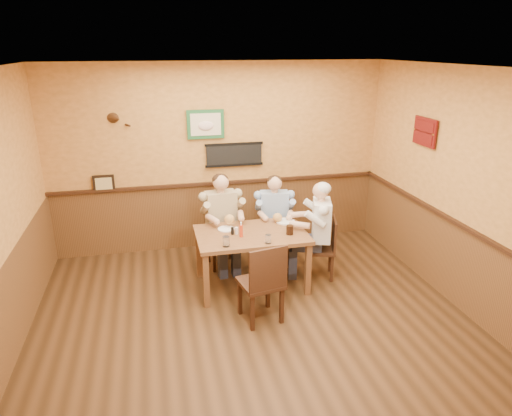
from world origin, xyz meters
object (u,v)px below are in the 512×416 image
Objects in this scene: diner_white_elder at (321,236)px; water_glass_mid at (268,239)px; dining_table at (251,240)px; hot_sauce_bottle at (241,230)px; salt_shaker at (237,231)px; chair_near_side at (260,281)px; diner_tan_shirt at (221,226)px; chair_back_left at (222,238)px; chair_back_right at (274,234)px; chair_right_end at (320,248)px; water_glass_left at (226,241)px; pepper_shaker at (232,231)px; diner_blue_polo at (274,223)px; cola_tumbler at (290,230)px.

water_glass_mid is at bearing -47.17° from diner_white_elder.
dining_table is at bearing -70.31° from diner_white_elder.
salt_shaker is (-0.04, 0.10, -0.04)m from hot_sauce_bottle.
chair_near_side is 1.47m from diner_tan_shirt.
hot_sauce_bottle is at bearing -86.74° from chair_back_left.
chair_back_right is 0.96× the size of chair_right_end.
dining_table is 11.19× the size of water_glass_left.
chair_back_left is 0.88m from hot_sauce_bottle.
pepper_shaker is (-0.17, 0.79, 0.31)m from chair_near_side.
chair_back_left is 1.08m from water_glass_left.
water_glass_mid is (-0.36, -1.04, 0.22)m from diner_blue_polo.
diner_blue_polo is at bearing 50.55° from hot_sauce_bottle.
water_glass_mid is 1.20× the size of salt_shaker.
chair_near_side reaches higher than chair_back_left.
pepper_shaker is at bearing -92.99° from chair_back_left.
salt_shaker is at bearing -126.40° from chair_back_right.
chair_back_right is (0.49, 0.68, -0.25)m from dining_table.
diner_tan_shirt is at bearing 111.68° from water_glass_mid.
chair_near_side is at bearing -55.33° from water_glass_left.
chair_back_right is 0.66× the size of diner_tan_shirt.
pepper_shaker is (-0.05, 0.00, 0.00)m from salt_shaker.
pepper_shaker is at bearing 67.98° from water_glass_left.
salt_shaker is 0.05m from pepper_shaker.
water_glass_mid is 0.62× the size of hot_sauce_bottle.
water_glass_left is at bearing 177.02° from water_glass_mid.
diner_white_elder is (0.00, 0.00, 0.18)m from chair_right_end.
chair_right_end is at bearing 15.63° from water_glass_left.
water_glass_mid is (0.51, -0.03, -0.01)m from water_glass_left.
water_glass_left is (-0.31, 0.45, 0.33)m from chair_near_side.
chair_near_side is 1.57m from diner_blue_polo.
chair_near_side reaches higher than cola_tumbler.
diner_white_elder reaches higher than cola_tumbler.
chair_near_side is 0.85m from salt_shaker.
diner_white_elder reaches higher than chair_near_side.
cola_tumbler is (0.34, 0.21, 0.00)m from water_glass_mid.
diner_blue_polo reaches higher than chair_back_left.
hot_sauce_bottle is (-0.64, -0.77, 0.43)m from chair_back_right.
pepper_shaker is (-0.73, -0.67, 0.39)m from chair_back_right.
diner_tan_shirt is (-0.28, 0.67, -0.05)m from dining_table.
diner_blue_polo is 9.27× the size of water_glass_left.
chair_back_left is 1.06× the size of chair_back_right.
diner_tan_shirt reaches higher than cola_tumbler.
chair_near_side is at bearing -114.92° from water_glass_mid.
water_glass_mid reaches higher than chair_back_left.
water_glass_left is at bearing -121.91° from chair_back_right.
diner_blue_polo is at bearing 49.49° from water_glass_left.
chair_back_right is at bearing 50.55° from hot_sauce_bottle.
cola_tumbler reaches higher than chair_back_right.
salt_shaker is at bearing -71.00° from diner_white_elder.
water_glass_left reaches higher than chair_back_left.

